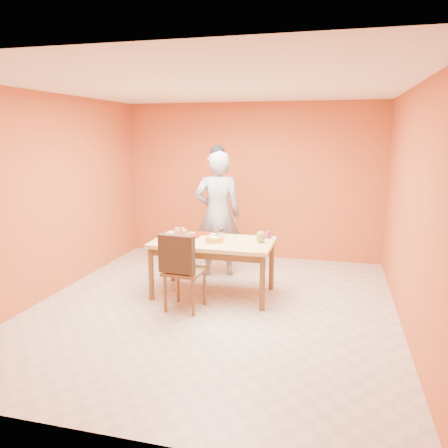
% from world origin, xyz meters
% --- Properties ---
extents(floor, '(5.00, 5.00, 0.00)m').
position_xyz_m(floor, '(0.00, 0.00, 0.00)').
color(floor, beige).
rests_on(floor, ground).
extents(ceiling, '(5.00, 5.00, 0.00)m').
position_xyz_m(ceiling, '(0.00, 0.00, 2.70)').
color(ceiling, white).
rests_on(ceiling, wall_back).
extents(wall_back, '(4.50, 0.00, 4.50)m').
position_xyz_m(wall_back, '(0.00, 2.50, 1.35)').
color(wall_back, '#C5542D').
rests_on(wall_back, floor).
extents(wall_left, '(0.00, 5.00, 5.00)m').
position_xyz_m(wall_left, '(-2.25, 0.00, 1.35)').
color(wall_left, '#C5542D').
rests_on(wall_left, floor).
extents(wall_right, '(0.00, 5.00, 5.00)m').
position_xyz_m(wall_right, '(2.25, 0.00, 1.35)').
color(wall_right, '#C5542D').
rests_on(wall_right, floor).
extents(dining_table, '(1.60, 0.90, 0.76)m').
position_xyz_m(dining_table, '(-0.12, 0.45, 0.67)').
color(dining_table, '#EDC67C').
rests_on(dining_table, floor).
extents(dining_chair, '(0.50, 0.57, 1.00)m').
position_xyz_m(dining_chair, '(-0.33, -0.13, 0.52)').
color(dining_chair, brown).
rests_on(dining_chair, floor).
extents(pastry_pile, '(0.34, 0.34, 0.11)m').
position_xyz_m(pastry_pile, '(-0.57, 0.47, 0.84)').
color(pastry_pile, tan).
rests_on(pastry_pile, pastry_platter).
extents(person, '(0.81, 0.65, 1.92)m').
position_xyz_m(person, '(-0.30, 1.32, 0.96)').
color(person, gray).
rests_on(person, floor).
extents(pastry_platter, '(0.43, 0.43, 0.02)m').
position_xyz_m(pastry_platter, '(-0.57, 0.47, 0.77)').
color(pastry_platter, maroon).
rests_on(pastry_platter, dining_table).
extents(red_dinner_plate, '(0.24, 0.24, 0.01)m').
position_xyz_m(red_dinner_plate, '(-0.38, 0.80, 0.77)').
color(red_dinner_plate, maroon).
rests_on(red_dinner_plate, dining_table).
extents(white_cake_plate, '(0.33, 0.33, 0.01)m').
position_xyz_m(white_cake_plate, '(-0.08, 0.38, 0.77)').
color(white_cake_plate, white).
rests_on(white_cake_plate, dining_table).
extents(sponge_cake, '(0.30, 0.30, 0.05)m').
position_xyz_m(sponge_cake, '(-0.08, 0.38, 0.80)').
color(sponge_cake, orange).
rests_on(sponge_cake, white_cake_plate).
extents(cake_server, '(0.09, 0.30, 0.01)m').
position_xyz_m(cake_server, '(-0.07, 0.56, 0.83)').
color(cake_server, silver).
rests_on(cake_server, sponge_cake).
extents(egg_ornament, '(0.15, 0.14, 0.16)m').
position_xyz_m(egg_ornament, '(0.51, 0.52, 0.84)').
color(egg_ornament, olive).
rests_on(egg_ornament, dining_table).
extents(magenta_glass, '(0.07, 0.07, 0.09)m').
position_xyz_m(magenta_glass, '(0.56, 0.77, 0.81)').
color(magenta_glass, '#C71D72').
rests_on(magenta_glass, dining_table).
extents(checker_tin, '(0.13, 0.13, 0.03)m').
position_xyz_m(checker_tin, '(0.56, 0.80, 0.78)').
color(checker_tin, '#32180D').
rests_on(checker_tin, dining_table).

